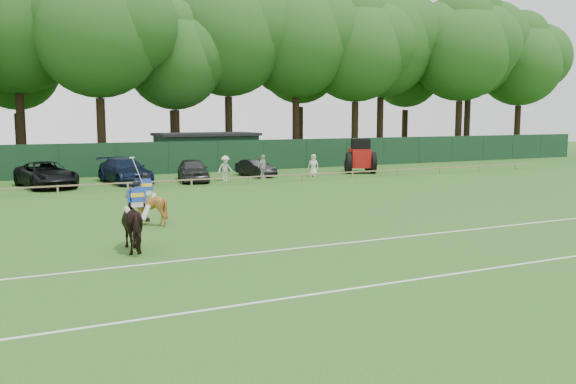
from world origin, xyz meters
TOP-DOWN VIEW (x-y plane):
  - ground at (0.00, 0.00)m, footprint 160.00×160.00m
  - horse_dark at (-6.05, 1.09)m, footprint 1.01×2.21m
  - horse_chestnut at (-4.71, 5.66)m, footprint 1.51×1.64m
  - suv_black at (-7.31, 21.65)m, footprint 3.85×6.26m
  - sedan_navy at (-2.36, 22.02)m, footprint 3.19×5.99m
  - hatch_grey at (2.02, 20.99)m, footprint 2.65×4.86m
  - estate_black at (7.24, 22.26)m, footprint 2.03×3.98m
  - spectator_left at (4.15, 20.36)m, footprint 1.20×0.81m
  - spectator_mid at (6.90, 20.20)m, footprint 1.10×0.88m
  - spectator_right at (11.09, 20.40)m, footprint 0.95×0.91m
  - rider_dark at (-6.05, 1.07)m, footprint 0.94×0.37m
  - rider_chestnut at (-4.71, 5.65)m, footprint 0.95×0.54m
  - pitch_lines at (0.00, -3.50)m, footprint 60.00×5.10m
  - pitch_rail at (0.00, 18.00)m, footprint 62.10×0.10m
  - perimeter_fence at (0.00, 27.00)m, footprint 92.08×0.08m
  - utility_shed at (6.00, 30.00)m, footprint 8.40×4.40m
  - tree_row at (2.00, 35.00)m, footprint 96.00×12.00m
  - tractor at (15.75, 21.34)m, footprint 3.24×3.78m

SIDE VIEW (x-z plane):
  - ground at x=0.00m, z-range 0.00..0.00m
  - tree_row at x=2.00m, z-range -10.50..10.50m
  - pitch_lines at x=0.00m, z-range 0.00..0.01m
  - pitch_rail at x=0.00m, z-range 0.20..0.70m
  - estate_black at x=7.24m, z-range 0.00..1.25m
  - hatch_grey at x=2.02m, z-range 0.00..1.57m
  - horse_chestnut at x=-4.71m, z-range 0.00..1.61m
  - suv_black at x=-7.31m, z-range 0.00..1.62m
  - spectator_right at x=11.09m, z-range 0.00..1.64m
  - sedan_navy at x=-2.36m, z-range 0.00..1.65m
  - spectator_left at x=4.15m, z-range 0.00..1.73m
  - spectator_mid at x=6.90m, z-range 0.00..1.74m
  - horse_dark at x=-6.05m, z-range 0.00..1.87m
  - perimeter_fence at x=0.00m, z-range 0.00..2.50m
  - tractor at x=15.75m, z-range -0.07..2.62m
  - utility_shed at x=6.00m, z-range 0.02..3.06m
  - rider_chestnut at x=-4.71m, z-range 0.52..2.57m
  - rider_dark at x=-6.05m, z-range 1.04..2.44m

